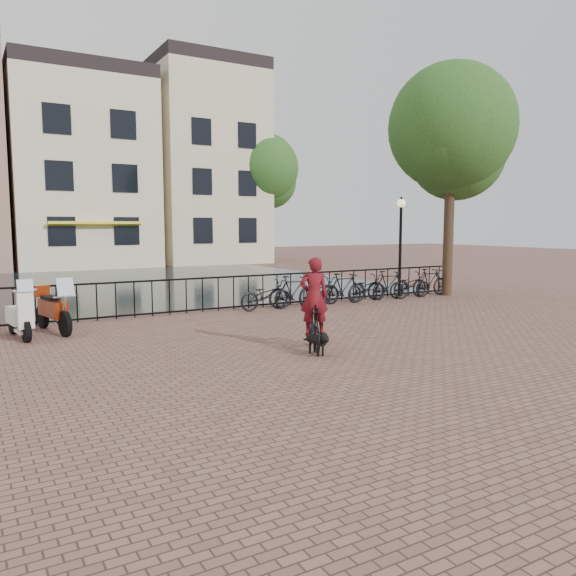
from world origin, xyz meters
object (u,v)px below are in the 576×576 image
motorcycle (53,303)px  scooter (18,307)px  lamp_post (401,230)px  cyclist (314,309)px  dog (316,343)px

motorcycle → scooter: size_ratio=1.27×
lamp_post → motorcycle: 11.59m
lamp_post → motorcycle: (-11.44, -0.74, -1.68)m
lamp_post → cyclist: (-7.10, -5.48, -1.53)m
cyclist → motorcycle: bearing=-23.2°
lamp_post → motorcycle: size_ratio=1.72×
cyclist → motorcycle: 6.43m
motorcycle → dog: bearing=-62.8°
motorcycle → scooter: (-0.77, -0.37, 0.01)m
cyclist → scooter: bearing=-16.2°
dog → cyclist: bearing=66.7°
lamp_post → scooter: bearing=-174.8°
cyclist → dog: cyclist is taller
scooter → motorcycle: bearing=16.7°
lamp_post → scooter: size_ratio=2.19×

